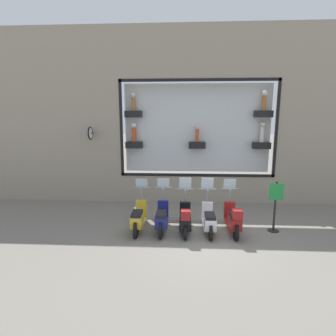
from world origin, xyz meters
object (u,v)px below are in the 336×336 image
at_px(scooter_navy_3, 162,218).
at_px(scooter_yellow_4, 138,218).
at_px(scooter_white_1, 209,220).
at_px(shop_sign_post, 275,205).
at_px(scooter_black_2, 185,219).
at_px(scooter_red_0, 233,219).

bearing_deg(scooter_navy_3, scooter_yellow_4, 90.13).
height_order(scooter_white_1, shop_sign_post, shop_sign_post).
height_order(scooter_black_2, shop_sign_post, shop_sign_post).
height_order(scooter_red_0, scooter_white_1, scooter_white_1).
height_order(scooter_navy_3, shop_sign_post, shop_sign_post).
bearing_deg(scooter_black_2, scooter_yellow_4, 87.40).
bearing_deg(scooter_black_2, shop_sign_post, -85.02).
distance_m(scooter_red_0, shop_sign_post, 1.46).
bearing_deg(scooter_yellow_4, scooter_black_2, -92.60).
bearing_deg(scooter_white_1, shop_sign_post, -85.03).
bearing_deg(scooter_yellow_4, scooter_navy_3, -89.87).
distance_m(scooter_white_1, scooter_yellow_4, 2.30).
relative_size(scooter_white_1, shop_sign_post, 1.08).
bearing_deg(scooter_red_0, scooter_yellow_4, 88.88).
relative_size(scooter_red_0, scooter_yellow_4, 1.00).
relative_size(scooter_black_2, shop_sign_post, 1.07).
bearing_deg(scooter_white_1, scooter_yellow_4, 89.94).
bearing_deg(shop_sign_post, scooter_red_0, 100.06).
height_order(scooter_yellow_4, shop_sign_post, shop_sign_post).
bearing_deg(scooter_white_1, scooter_red_0, -94.27).
relative_size(scooter_black_2, scooter_yellow_4, 0.99).
bearing_deg(scooter_black_2, scooter_red_0, -89.63).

